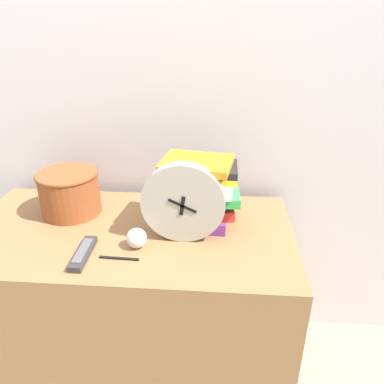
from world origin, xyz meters
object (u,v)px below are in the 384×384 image
(tv_remote, at_px, (83,253))
(basket, at_px, (70,191))
(desk_clock, at_px, (183,203))
(pen, at_px, (119,258))
(book_stack, at_px, (201,192))
(crumpled_paper_ball, at_px, (136,238))

(tv_remote, bearing_deg, basket, 116.41)
(desk_clock, bearing_deg, pen, -145.46)
(pen, bearing_deg, desk_clock, 34.54)
(basket, relative_size, tv_remote, 1.30)
(basket, bearing_deg, tv_remote, -63.59)
(pen, bearing_deg, tv_remote, 176.49)
(book_stack, height_order, tv_remote, book_stack)
(basket, bearing_deg, book_stack, -5.26)
(book_stack, bearing_deg, pen, -135.07)
(book_stack, relative_size, pen, 2.20)
(book_stack, bearing_deg, tv_remote, -146.93)
(book_stack, height_order, pen, book_stack)
(tv_remote, height_order, crumpled_paper_ball, crumpled_paper_ball)
(book_stack, relative_size, tv_remote, 1.59)
(pen, bearing_deg, book_stack, 44.93)
(book_stack, relative_size, crumpled_paper_ball, 4.18)
(tv_remote, bearing_deg, pen, -3.51)
(basket, relative_size, pen, 1.80)
(book_stack, xyz_separation_m, basket, (-0.48, 0.04, -0.04))
(desk_clock, height_order, pen, desk_clock)
(desk_clock, relative_size, crumpled_paper_ball, 4.13)
(tv_remote, relative_size, crumpled_paper_ball, 2.62)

